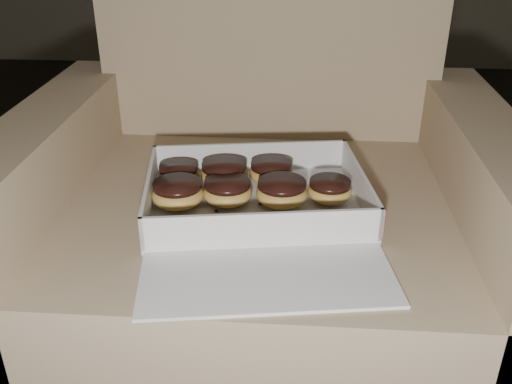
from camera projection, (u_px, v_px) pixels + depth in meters
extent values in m
plane|color=black|center=(240.00, 315.00, 1.34)|extent=(4.50, 4.50, 0.00)
cube|color=tan|center=(260.00, 285.00, 1.11)|extent=(0.70, 0.70, 0.41)
cube|color=tan|center=(271.00, 12.00, 1.18)|extent=(0.70, 0.14, 0.51)
cube|color=tan|center=(64.00, 248.00, 1.10)|extent=(0.12, 0.70, 0.55)
cube|color=tan|center=(465.00, 264.00, 1.05)|extent=(0.12, 0.70, 0.55)
cube|color=silver|center=(256.00, 205.00, 0.96)|extent=(0.39, 0.32, 0.01)
cube|color=silver|center=(251.00, 157.00, 1.06)|extent=(0.35, 0.06, 0.05)
cube|color=silver|center=(263.00, 229.00, 0.83)|extent=(0.35, 0.06, 0.05)
cube|color=silver|center=(150.00, 192.00, 0.94)|extent=(0.05, 0.27, 0.05)
cube|color=silver|center=(360.00, 185.00, 0.96)|extent=(0.05, 0.27, 0.05)
cube|color=#BC4B5B|center=(362.00, 185.00, 0.96)|extent=(0.04, 0.26, 0.05)
cube|color=silver|center=(268.00, 278.00, 0.78)|extent=(0.37, 0.20, 0.01)
ellipsoid|color=gold|center=(271.00, 173.00, 1.02)|extent=(0.08, 0.08, 0.04)
cylinder|color=black|center=(271.00, 165.00, 1.01)|extent=(0.07, 0.07, 0.01)
ellipsoid|color=gold|center=(330.00, 191.00, 0.96)|extent=(0.07, 0.07, 0.04)
cylinder|color=black|center=(330.00, 183.00, 0.95)|extent=(0.07, 0.07, 0.01)
ellipsoid|color=gold|center=(228.00, 193.00, 0.95)|extent=(0.08, 0.08, 0.04)
cylinder|color=black|center=(227.00, 183.00, 0.94)|extent=(0.08, 0.08, 0.01)
ellipsoid|color=gold|center=(224.00, 175.00, 1.01)|extent=(0.08, 0.08, 0.04)
cylinder|color=black|center=(224.00, 166.00, 1.00)|extent=(0.08, 0.08, 0.01)
ellipsoid|color=gold|center=(178.00, 195.00, 0.94)|extent=(0.09, 0.09, 0.04)
cylinder|color=black|center=(177.00, 185.00, 0.93)|extent=(0.08, 0.08, 0.01)
ellipsoid|color=gold|center=(179.00, 176.00, 1.01)|extent=(0.07, 0.07, 0.04)
cylinder|color=black|center=(178.00, 168.00, 1.00)|extent=(0.07, 0.07, 0.01)
ellipsoid|color=gold|center=(282.00, 194.00, 0.94)|extent=(0.09, 0.09, 0.04)
cylinder|color=black|center=(282.00, 184.00, 0.94)|extent=(0.08, 0.08, 0.01)
ellipsoid|color=black|center=(216.00, 211.00, 0.93)|extent=(0.01, 0.01, 0.00)
ellipsoid|color=black|center=(296.00, 232.00, 0.87)|extent=(0.01, 0.01, 0.00)
ellipsoid|color=black|center=(196.00, 222.00, 0.90)|extent=(0.01, 0.01, 0.00)
ellipsoid|color=black|center=(242.00, 223.00, 0.89)|extent=(0.01, 0.01, 0.00)
ellipsoid|color=black|center=(260.00, 204.00, 0.95)|extent=(0.01, 0.01, 0.00)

